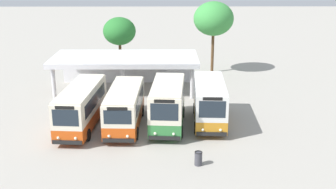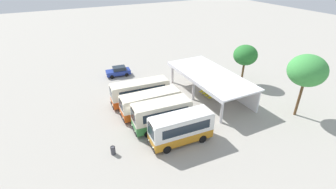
{
  "view_description": "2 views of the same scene",
  "coord_description": "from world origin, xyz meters",
  "px_view_note": "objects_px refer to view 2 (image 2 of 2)",
  "views": [
    {
      "loc": [
        2.36,
        -27.68,
        12.18
      ],
      "look_at": [
        2.59,
        5.56,
        1.52
      ],
      "focal_mm": 44.86,
      "sensor_mm": 36.0,
      "label": 1
    },
    {
      "loc": [
        23.91,
        -7.78,
        17.16
      ],
      "look_at": [
        -1.72,
        5.19,
        1.64
      ],
      "focal_mm": 26.22,
      "sensor_mm": 36.0,
      "label": 2
    }
  ],
  "objects_px": {
    "city_bus_second_in_row": "(151,103)",
    "waiting_chair_fourth_seat": "(210,97)",
    "city_bus_fourth_amber": "(181,128)",
    "waiting_chair_end_by_column": "(201,91)",
    "litter_bin_apron": "(113,150)",
    "city_bus_middle_cream": "(162,114)",
    "waiting_chair_second_from_end": "(204,93)",
    "city_bus_nearest_orange": "(140,92)",
    "parked_car_flank": "(118,71)",
    "waiting_chair_middle_seat": "(207,95)"
  },
  "relations": [
    {
      "from": "city_bus_fourth_amber",
      "to": "waiting_chair_fourth_seat",
      "type": "relative_size",
      "value": 8.08
    },
    {
      "from": "city_bus_second_in_row",
      "to": "waiting_chair_end_by_column",
      "type": "xyz_separation_m",
      "value": [
        -1.59,
        8.74,
        -1.16
      ]
    },
    {
      "from": "city_bus_second_in_row",
      "to": "parked_car_flank",
      "type": "xyz_separation_m",
      "value": [
        -13.63,
        -0.12,
        -0.86
      ]
    },
    {
      "from": "city_bus_nearest_orange",
      "to": "city_bus_middle_cream",
      "type": "bearing_deg",
      "value": 1.28
    },
    {
      "from": "city_bus_middle_cream",
      "to": "waiting_chair_fourth_seat",
      "type": "xyz_separation_m",
      "value": [
        -2.75,
        8.83,
        -1.35
      ]
    },
    {
      "from": "city_bus_second_in_row",
      "to": "city_bus_middle_cream",
      "type": "relative_size",
      "value": 1.11
    },
    {
      "from": "city_bus_second_in_row",
      "to": "city_bus_middle_cream",
      "type": "xyz_separation_m",
      "value": [
        3.24,
        -0.01,
        0.19
      ]
    },
    {
      "from": "parked_car_flank",
      "to": "waiting_chair_end_by_column",
      "type": "xyz_separation_m",
      "value": [
        12.04,
        8.86,
        -0.3
      ]
    },
    {
      "from": "parked_car_flank",
      "to": "litter_bin_apron",
      "type": "height_order",
      "value": "parked_car_flank"
    },
    {
      "from": "city_bus_middle_cream",
      "to": "city_bus_second_in_row",
      "type": "bearing_deg",
      "value": 179.81
    },
    {
      "from": "city_bus_second_in_row",
      "to": "parked_car_flank",
      "type": "height_order",
      "value": "city_bus_second_in_row"
    },
    {
      "from": "city_bus_second_in_row",
      "to": "waiting_chair_middle_seat",
      "type": "distance_m",
      "value": 8.85
    },
    {
      "from": "waiting_chair_middle_seat",
      "to": "litter_bin_apron",
      "type": "bearing_deg",
      "value": -70.63
    },
    {
      "from": "waiting_chair_middle_seat",
      "to": "waiting_chair_fourth_seat",
      "type": "bearing_deg",
      "value": 4.38
    },
    {
      "from": "waiting_chair_second_from_end",
      "to": "waiting_chair_middle_seat",
      "type": "bearing_deg",
      "value": -1.68
    },
    {
      "from": "city_bus_nearest_orange",
      "to": "waiting_chair_middle_seat",
      "type": "xyz_separation_m",
      "value": [
        3.04,
        8.92,
        -1.26
      ]
    },
    {
      "from": "city_bus_fourth_amber",
      "to": "city_bus_second_in_row",
      "type": "bearing_deg",
      "value": -173.91
    },
    {
      "from": "city_bus_second_in_row",
      "to": "litter_bin_apron",
      "type": "bearing_deg",
      "value": -51.17
    },
    {
      "from": "waiting_chair_fourth_seat",
      "to": "city_bus_middle_cream",
      "type": "bearing_deg",
      "value": -72.71
    },
    {
      "from": "city_bus_fourth_amber",
      "to": "city_bus_middle_cream",
      "type": "bearing_deg",
      "value": -167.79
    },
    {
      "from": "parked_car_flank",
      "to": "waiting_chair_fourth_seat",
      "type": "relative_size",
      "value": 4.88
    },
    {
      "from": "city_bus_nearest_orange",
      "to": "city_bus_middle_cream",
      "type": "height_order",
      "value": "city_bus_middle_cream"
    },
    {
      "from": "parked_car_flank",
      "to": "waiting_chair_end_by_column",
      "type": "bearing_deg",
      "value": 36.35
    },
    {
      "from": "parked_car_flank",
      "to": "waiting_chair_second_from_end",
      "type": "distance_m",
      "value": 15.54
    },
    {
      "from": "city_bus_middle_cream",
      "to": "city_bus_fourth_amber",
      "type": "bearing_deg",
      "value": 12.21
    },
    {
      "from": "city_bus_nearest_orange",
      "to": "waiting_chair_end_by_column",
      "type": "height_order",
      "value": "city_bus_nearest_orange"
    },
    {
      "from": "waiting_chair_middle_seat",
      "to": "waiting_chair_fourth_seat",
      "type": "height_order",
      "value": "same"
    },
    {
      "from": "city_bus_middle_cream",
      "to": "waiting_chair_second_from_end",
      "type": "height_order",
      "value": "city_bus_middle_cream"
    },
    {
      "from": "waiting_chair_end_by_column",
      "to": "litter_bin_apron",
      "type": "distance_m",
      "value": 16.51
    },
    {
      "from": "waiting_chair_second_from_end",
      "to": "parked_car_flank",
      "type": "bearing_deg",
      "value": -145.02
    },
    {
      "from": "city_bus_second_in_row",
      "to": "waiting_chair_fourth_seat",
      "type": "relative_size",
      "value": 8.91
    },
    {
      "from": "parked_car_flank",
      "to": "litter_bin_apron",
      "type": "distance_m",
      "value": 19.75
    },
    {
      "from": "waiting_chair_end_by_column",
      "to": "waiting_chair_fourth_seat",
      "type": "relative_size",
      "value": 1.0
    },
    {
      "from": "city_bus_fourth_amber",
      "to": "litter_bin_apron",
      "type": "relative_size",
      "value": 7.72
    },
    {
      "from": "waiting_chair_end_by_column",
      "to": "city_bus_fourth_amber",
      "type": "bearing_deg",
      "value": -44.92
    },
    {
      "from": "litter_bin_apron",
      "to": "city_bus_nearest_orange",
      "type": "bearing_deg",
      "value": 143.44
    },
    {
      "from": "city_bus_fourth_amber",
      "to": "waiting_chair_fourth_seat",
      "type": "xyz_separation_m",
      "value": [
        -5.99,
        8.13,
        -1.33
      ]
    },
    {
      "from": "waiting_chair_second_from_end",
      "to": "litter_bin_apron",
      "type": "bearing_deg",
      "value": -68.35
    },
    {
      "from": "waiting_chair_fourth_seat",
      "to": "waiting_chair_second_from_end",
      "type": "bearing_deg",
      "value": -178.65
    },
    {
      "from": "waiting_chair_second_from_end",
      "to": "city_bus_nearest_orange",
      "type": "bearing_deg",
      "value": -104.7
    },
    {
      "from": "city_bus_fourth_amber",
      "to": "waiting_chair_end_by_column",
      "type": "height_order",
      "value": "city_bus_fourth_amber"
    },
    {
      "from": "waiting_chair_second_from_end",
      "to": "waiting_chair_fourth_seat",
      "type": "xyz_separation_m",
      "value": [
        1.39,
        0.03,
        0.0
      ]
    },
    {
      "from": "waiting_chair_fourth_seat",
      "to": "city_bus_fourth_amber",
      "type": "bearing_deg",
      "value": -53.61
    },
    {
      "from": "city_bus_fourth_amber",
      "to": "waiting_chair_middle_seat",
      "type": "bearing_deg",
      "value": 129.61
    },
    {
      "from": "waiting_chair_end_by_column",
      "to": "waiting_chair_second_from_end",
      "type": "relative_size",
      "value": 1.0
    },
    {
      "from": "city_bus_second_in_row",
      "to": "waiting_chair_end_by_column",
      "type": "relative_size",
      "value": 8.91
    },
    {
      "from": "waiting_chair_end_by_column",
      "to": "waiting_chair_fourth_seat",
      "type": "bearing_deg",
      "value": 2.22
    },
    {
      "from": "waiting_chair_end_by_column",
      "to": "waiting_chair_middle_seat",
      "type": "height_order",
      "value": "same"
    },
    {
      "from": "parked_car_flank",
      "to": "waiting_chair_second_from_end",
      "type": "xyz_separation_m",
      "value": [
        12.73,
        8.91,
        -0.3
      ]
    },
    {
      "from": "city_bus_nearest_orange",
      "to": "waiting_chair_end_by_column",
      "type": "bearing_deg",
      "value": 79.48
    }
  ]
}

